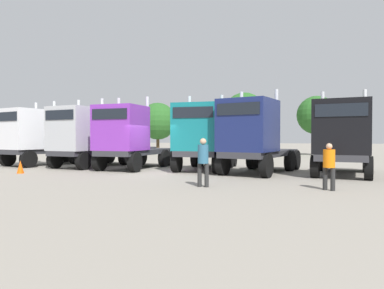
# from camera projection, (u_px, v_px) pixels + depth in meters

# --- Properties ---
(ground) EXTENTS (200.00, 200.00, 0.00)m
(ground) POSITION_uv_depth(u_px,v_px,m) (155.00, 173.00, 18.67)
(ground) COLOR gray
(semi_truck_white) EXTENTS (3.83, 6.34, 4.25)m
(semi_truck_white) POSITION_uv_depth(u_px,v_px,m) (34.00, 136.00, 23.26)
(semi_truck_white) COLOR #333338
(semi_truck_white) RESTS_ON ground
(semi_truck_silver) EXTENTS (3.41, 6.54, 4.25)m
(semi_truck_silver) POSITION_uv_depth(u_px,v_px,m) (83.00, 137.00, 21.73)
(semi_truck_silver) COLOR #333338
(semi_truck_silver) RESTS_ON ground
(semi_truck_purple) EXTENTS (2.84, 6.23, 4.20)m
(semi_truck_purple) POSITION_uv_depth(u_px,v_px,m) (128.00, 137.00, 20.29)
(semi_truck_purple) COLOR #333338
(semi_truck_purple) RESTS_ON ground
(semi_truck_teal) EXTENTS (2.61, 6.05, 4.23)m
(semi_truck_teal) POSITION_uv_depth(u_px,v_px,m) (202.00, 136.00, 19.59)
(semi_truck_teal) COLOR #333338
(semi_truck_teal) RESTS_ON ground
(semi_truck_navy) EXTENTS (3.95, 6.63, 4.28)m
(semi_truck_navy) POSITION_uv_depth(u_px,v_px,m) (253.00, 136.00, 17.82)
(semi_truck_navy) COLOR #333338
(semi_truck_navy) RESTS_ON ground
(semi_truck_black) EXTENTS (3.32, 6.31, 4.15)m
(semi_truck_black) POSITION_uv_depth(u_px,v_px,m) (342.00, 137.00, 16.82)
(semi_truck_black) COLOR #333338
(semi_truck_black) RESTS_ON ground
(visitor_in_hivis) EXTENTS (0.54, 0.54, 1.65)m
(visitor_in_hivis) POSITION_uv_depth(u_px,v_px,m) (329.00, 163.00, 12.41)
(visitor_in_hivis) COLOR #272727
(visitor_in_hivis) RESTS_ON ground
(visitor_with_camera) EXTENTS (0.45, 0.43, 1.82)m
(visitor_with_camera) POSITION_uv_depth(u_px,v_px,m) (203.00, 159.00, 13.27)
(visitor_with_camera) COLOR #292929
(visitor_with_camera) RESTS_ON ground
(traffic_cone_mid) EXTENTS (0.36, 0.36, 0.67)m
(traffic_cone_mid) POSITION_uv_depth(u_px,v_px,m) (20.00, 167.00, 18.30)
(traffic_cone_mid) COLOR #F2590C
(traffic_cone_mid) RESTS_ON ground
(oak_far_left) EXTENTS (4.19, 4.19, 5.80)m
(oak_far_left) POSITION_uv_depth(u_px,v_px,m) (158.00, 121.00, 40.44)
(oak_far_left) COLOR #4C3823
(oak_far_left) RESTS_ON ground
(oak_far_centre) EXTENTS (4.14, 4.14, 6.31)m
(oak_far_centre) POSITION_uv_depth(u_px,v_px,m) (244.00, 114.00, 35.24)
(oak_far_centre) COLOR #4C3823
(oak_far_centre) RESTS_ON ground
(oak_far_right) EXTENTS (3.99, 3.99, 6.17)m
(oak_far_right) POSITION_uv_depth(u_px,v_px,m) (316.00, 115.00, 36.88)
(oak_far_right) COLOR #4C3823
(oak_far_right) RESTS_ON ground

